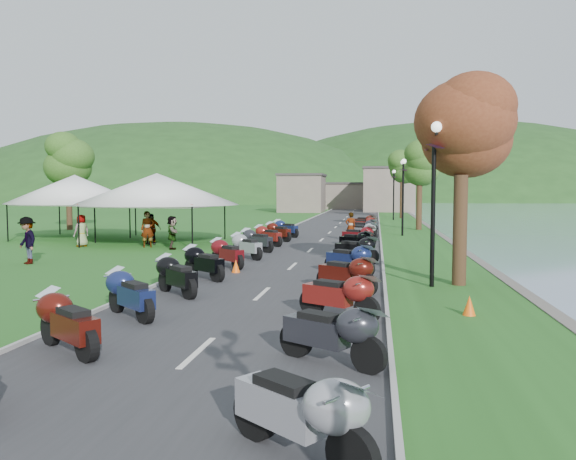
{
  "coord_description": "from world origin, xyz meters",
  "views": [
    {
      "loc": [
        3.26,
        0.15,
        3.03
      ],
      "look_at": [
        -0.53,
        24.21,
        1.3
      ],
      "focal_mm": 35.0,
      "sensor_mm": 36.0,
      "label": 1
    }
  ],
  "objects_px": {
    "pedestrian_b": "(150,244)",
    "pedestrian_c": "(28,264)",
    "vendor_tent_main": "(157,208)",
    "pedestrian_a": "(148,247)"
  },
  "relations": [
    {
      "from": "pedestrian_b",
      "to": "pedestrian_c",
      "type": "distance_m",
      "value": 9.25
    },
    {
      "from": "vendor_tent_main",
      "to": "pedestrian_a",
      "type": "xyz_separation_m",
      "value": [
        0.4,
        -2.37,
        -2.0
      ]
    },
    {
      "from": "pedestrian_b",
      "to": "vendor_tent_main",
      "type": "bearing_deg",
      "value": -138.78
    },
    {
      "from": "pedestrian_a",
      "to": "pedestrian_c",
      "type": "height_order",
      "value": "pedestrian_c"
    },
    {
      "from": "pedestrian_a",
      "to": "pedestrian_c",
      "type": "bearing_deg",
      "value": -129.85
    },
    {
      "from": "pedestrian_a",
      "to": "pedestrian_b",
      "type": "relative_size",
      "value": 1.16
    },
    {
      "from": "pedestrian_b",
      "to": "pedestrian_c",
      "type": "xyz_separation_m",
      "value": [
        -1.44,
        -9.14,
        0.0
      ]
    },
    {
      "from": "pedestrian_a",
      "to": "pedestrian_b",
      "type": "height_order",
      "value": "pedestrian_a"
    },
    {
      "from": "pedestrian_b",
      "to": "pedestrian_c",
      "type": "bearing_deg",
      "value": 74.89
    },
    {
      "from": "pedestrian_a",
      "to": "pedestrian_c",
      "type": "distance_m",
      "value": 7.47
    }
  ]
}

